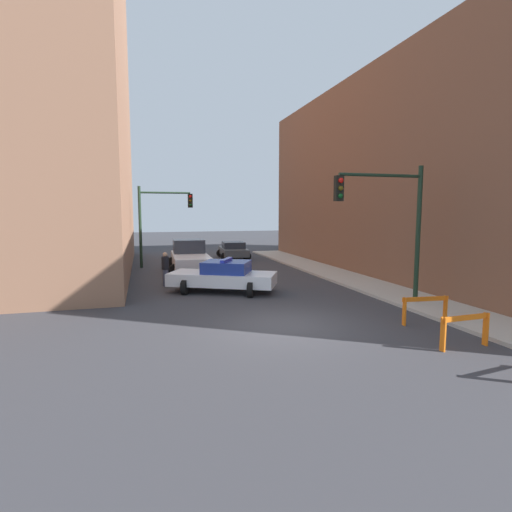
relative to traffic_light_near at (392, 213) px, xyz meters
name	(u,v)px	position (x,y,z in m)	size (l,w,h in m)	color
ground_plane	(284,325)	(-4.73, -1.32, -3.53)	(120.00, 120.00, 0.00)	#38383D
sidewalk_right	(446,310)	(1.47, -1.32, -3.47)	(2.40, 44.00, 0.12)	#B2ADA3
building_right	(454,176)	(8.67, 6.68, 2.12)	(12.00, 28.00, 11.30)	brown
traffic_light_near	(392,213)	(0.00, 0.00, 0.00)	(3.64, 0.35, 5.20)	black
traffic_light_far	(158,215)	(-8.03, 13.52, -0.13)	(3.44, 0.35, 5.20)	black
police_car	(223,276)	(-5.56, 4.38, -2.81)	(5.03, 3.76, 1.52)	white
white_truck	(190,257)	(-6.34, 10.65, -2.62)	(2.75, 5.46, 1.90)	silver
parked_car_near	(233,250)	(-2.38, 16.64, -2.86)	(2.48, 4.42, 1.31)	#474C51
pedestrian_crossing	(165,269)	(-7.99, 6.51, -2.67)	(0.41, 0.41, 1.66)	#474C66
barrier_mid	(465,326)	(-0.88, -4.65, -2.91)	(1.60, 0.23, 0.90)	orange
barrier_back	(425,305)	(-0.36, -2.45, -2.91)	(1.60, 0.31, 0.90)	orange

